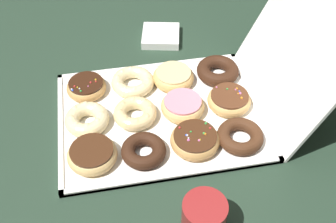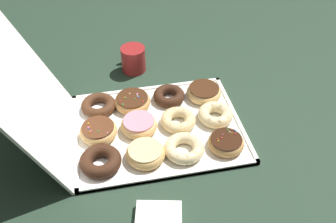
{
  "view_description": "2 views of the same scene",
  "coord_description": "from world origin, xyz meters",
  "px_view_note": "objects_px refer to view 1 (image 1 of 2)",
  "views": [
    {
      "loc": [
        0.74,
        -0.12,
        0.8
      ],
      "look_at": [
        0.01,
        0.02,
        0.03
      ],
      "focal_mm": 44.51,
      "sensor_mm": 36.0,
      "label": 1
    },
    {
      "loc": [
        -0.83,
        0.14,
        0.84
      ],
      "look_at": [
        0.01,
        -0.03,
        0.06
      ],
      "focal_mm": 39.89,
      "sensor_mm": 36.0,
      "label": 2
    }
  ],
  "objects_px": {
    "sprinkle_donut_10": "(229,99)",
    "chocolate_cake_ring_donut_11": "(240,136)",
    "glazed_ring_donut_6": "(173,77)",
    "donut_box": "(160,116)",
    "chocolate_cake_ring_donut_5": "(144,151)",
    "sprinkle_donut_8": "(195,140)",
    "coffee_mug": "(204,219)",
    "chocolate_cake_ring_donut_9": "(218,71)",
    "sprinkle_donut_0": "(86,87)",
    "napkin_stack": "(161,36)",
    "chocolate_frosted_donut_2": "(92,154)",
    "cruller_donut_3": "(133,82)",
    "cruller_donut_1": "(87,118)",
    "cruller_donut_4": "(135,113)",
    "pink_frosted_donut_7": "(183,107)"
  },
  "relations": [
    {
      "from": "sprinkle_donut_10",
      "to": "chocolate_cake_ring_donut_11",
      "type": "xyz_separation_m",
      "value": [
        0.13,
        -0.01,
        -0.0
      ]
    },
    {
      "from": "glazed_ring_donut_6",
      "to": "sprinkle_donut_10",
      "type": "bearing_deg",
      "value": 47.98
    },
    {
      "from": "donut_box",
      "to": "sprinkle_donut_10",
      "type": "relative_size",
      "value": 4.56
    },
    {
      "from": "chocolate_cake_ring_donut_5",
      "to": "sprinkle_donut_10",
      "type": "height_order",
      "value": "sprinkle_donut_10"
    },
    {
      "from": "sprinkle_donut_8",
      "to": "donut_box",
      "type": "bearing_deg",
      "value": -150.8
    },
    {
      "from": "coffee_mug",
      "to": "chocolate_cake_ring_donut_11",
      "type": "bearing_deg",
      "value": 145.88
    },
    {
      "from": "chocolate_cake_ring_donut_9",
      "to": "sprinkle_donut_8",
      "type": "bearing_deg",
      "value": -27.2
    },
    {
      "from": "sprinkle_donut_0",
      "to": "chocolate_cake_ring_donut_5",
      "type": "bearing_deg",
      "value": 26.32
    },
    {
      "from": "chocolate_cake_ring_donut_5",
      "to": "sprinkle_donut_10",
      "type": "xyz_separation_m",
      "value": [
        -0.13,
        0.25,
        0.0
      ]
    },
    {
      "from": "chocolate_cake_ring_donut_9",
      "to": "napkin_stack",
      "type": "relative_size",
      "value": 1.03
    },
    {
      "from": "chocolate_frosted_donut_2",
      "to": "cruller_donut_3",
      "type": "height_order",
      "value": "chocolate_frosted_donut_2"
    },
    {
      "from": "chocolate_frosted_donut_2",
      "to": "cruller_donut_1",
      "type": "bearing_deg",
      "value": -176.97
    },
    {
      "from": "glazed_ring_donut_6",
      "to": "napkin_stack",
      "type": "bearing_deg",
      "value": 179.42
    },
    {
      "from": "coffee_mug",
      "to": "napkin_stack",
      "type": "height_order",
      "value": "coffee_mug"
    },
    {
      "from": "glazed_ring_donut_6",
      "to": "cruller_donut_4",
      "type": "bearing_deg",
      "value": -46.16
    },
    {
      "from": "sprinkle_donut_0",
      "to": "chocolate_cake_ring_donut_5",
      "type": "distance_m",
      "value": 0.27
    },
    {
      "from": "chocolate_frosted_donut_2",
      "to": "glazed_ring_donut_6",
      "type": "relative_size",
      "value": 1.02
    },
    {
      "from": "glazed_ring_donut_6",
      "to": "napkin_stack",
      "type": "distance_m",
      "value": 0.22
    },
    {
      "from": "chocolate_frosted_donut_2",
      "to": "chocolate_cake_ring_donut_5",
      "type": "bearing_deg",
      "value": 86.0
    },
    {
      "from": "donut_box",
      "to": "pink_frosted_donut_7",
      "type": "height_order",
      "value": "pink_frosted_donut_7"
    },
    {
      "from": "cruller_donut_1",
      "to": "pink_frosted_donut_7",
      "type": "relative_size",
      "value": 0.99
    },
    {
      "from": "chocolate_frosted_donut_2",
      "to": "pink_frosted_donut_7",
      "type": "xyz_separation_m",
      "value": [
        -0.11,
        0.24,
        0.0
      ]
    },
    {
      "from": "sprinkle_donut_10",
      "to": "chocolate_cake_ring_donut_11",
      "type": "height_order",
      "value": "sprinkle_donut_10"
    },
    {
      "from": "chocolate_cake_ring_donut_5",
      "to": "chocolate_cake_ring_donut_11",
      "type": "bearing_deg",
      "value": 90.29
    },
    {
      "from": "pink_frosted_donut_7",
      "to": "napkin_stack",
      "type": "height_order",
      "value": "pink_frosted_donut_7"
    },
    {
      "from": "napkin_stack",
      "to": "chocolate_cake_ring_donut_11",
      "type": "bearing_deg",
      "value": 14.31
    },
    {
      "from": "cruller_donut_1",
      "to": "glazed_ring_donut_6",
      "type": "bearing_deg",
      "value": 115.04
    },
    {
      "from": "sprinkle_donut_0",
      "to": "coffee_mug",
      "type": "height_order",
      "value": "coffee_mug"
    },
    {
      "from": "napkin_stack",
      "to": "glazed_ring_donut_6",
      "type": "bearing_deg",
      "value": -0.58
    },
    {
      "from": "sprinkle_donut_0",
      "to": "sprinkle_donut_8",
      "type": "distance_m",
      "value": 0.34
    },
    {
      "from": "glazed_ring_donut_6",
      "to": "chocolate_cake_ring_donut_9",
      "type": "height_order",
      "value": "same"
    },
    {
      "from": "sprinkle_donut_0",
      "to": "chocolate_cake_ring_donut_11",
      "type": "bearing_deg",
      "value": 55.75
    },
    {
      "from": "donut_box",
      "to": "chocolate_frosted_donut_2",
      "type": "height_order",
      "value": "chocolate_frosted_donut_2"
    },
    {
      "from": "sprinkle_donut_8",
      "to": "napkin_stack",
      "type": "xyz_separation_m",
      "value": [
        -0.45,
        -0.0,
        -0.02
      ]
    },
    {
      "from": "cruller_donut_3",
      "to": "chocolate_cake_ring_donut_5",
      "type": "xyz_separation_m",
      "value": [
        0.24,
        -0.0,
        -0.0
      ]
    },
    {
      "from": "chocolate_cake_ring_donut_5",
      "to": "cruller_donut_3",
      "type": "bearing_deg",
      "value": 178.83
    },
    {
      "from": "donut_box",
      "to": "cruller_donut_4",
      "type": "xyz_separation_m",
      "value": [
        0.0,
        -0.07,
        0.02
      ]
    },
    {
      "from": "donut_box",
      "to": "chocolate_cake_ring_donut_11",
      "type": "bearing_deg",
      "value": 55.28
    },
    {
      "from": "sprinkle_donut_0",
      "to": "sprinkle_donut_10",
      "type": "xyz_separation_m",
      "value": [
        0.12,
        0.37,
        0.0
      ]
    },
    {
      "from": "sprinkle_donut_8",
      "to": "chocolate_cake_ring_donut_11",
      "type": "distance_m",
      "value": 0.11
    },
    {
      "from": "donut_box",
      "to": "coffee_mug",
      "type": "bearing_deg",
      "value": 5.33
    },
    {
      "from": "pink_frosted_donut_7",
      "to": "sprinkle_donut_10",
      "type": "bearing_deg",
      "value": 93.02
    },
    {
      "from": "cruller_donut_1",
      "to": "glazed_ring_donut_6",
      "type": "distance_m",
      "value": 0.27
    },
    {
      "from": "chocolate_frosted_donut_2",
      "to": "napkin_stack",
      "type": "xyz_separation_m",
      "value": [
        -0.45,
        0.24,
        -0.02
      ]
    },
    {
      "from": "pink_frosted_donut_7",
      "to": "chocolate_cake_ring_donut_5",
      "type": "bearing_deg",
      "value": -44.84
    },
    {
      "from": "sprinkle_donut_8",
      "to": "chocolate_cake_ring_donut_11",
      "type": "height_order",
      "value": "sprinkle_donut_8"
    },
    {
      "from": "cruller_donut_1",
      "to": "sprinkle_donut_10",
      "type": "distance_m",
      "value": 0.37
    },
    {
      "from": "cruller_donut_3",
      "to": "chocolate_cake_ring_donut_9",
      "type": "bearing_deg",
      "value": 90.33
    },
    {
      "from": "cruller_donut_1",
      "to": "pink_frosted_donut_7",
      "type": "bearing_deg",
      "value": 88.55
    },
    {
      "from": "chocolate_cake_ring_donut_9",
      "to": "coffee_mug",
      "type": "xyz_separation_m",
      "value": [
        0.46,
        -0.16,
        0.02
      ]
    }
  ]
}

